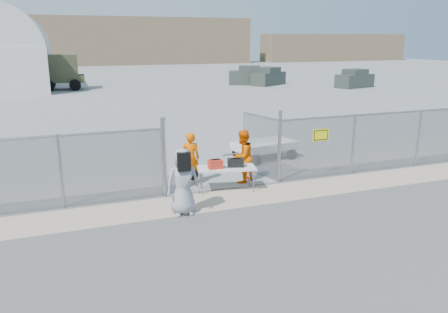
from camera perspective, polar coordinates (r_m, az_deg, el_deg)
name	(u,v)px	position (r m, az deg, el deg)	size (l,w,h in m)	color
ground	(248,210)	(12.77, 3.11, -6.97)	(160.00, 160.00, 0.00)	#575757
tarmac_inside	(106,82)	(53.29, -15.15, 9.38)	(160.00, 80.00, 0.01)	gray
dirt_strip	(235,198)	(13.63, 1.45, -5.47)	(44.00, 1.60, 0.01)	#C6AC93
distant_hills	(113,41)	(89.40, -14.32, 14.40)	(140.00, 6.00, 9.00)	#7F684F
chain_link_fence	(224,156)	(14.19, 0.00, 0.00)	(40.00, 0.20, 2.20)	gray
quonset_hangar	(5,47)	(51.15, -26.73, 12.61)	(9.00, 18.00, 8.00)	silver
folding_table	(226,179)	(14.19, 0.33, -2.95)	(1.86, 0.78, 0.79)	white
orange_bag	(215,164)	(13.93, -1.14, -1.01)	(0.45, 0.30, 0.28)	red
black_duffel	(236,163)	(14.13, 1.51, -0.83)	(0.52, 0.30, 0.25)	black
security_worker_left	(190,159)	(14.70, -4.45, -0.29)	(0.66, 0.44, 1.82)	#FD6300
security_worker_right	(242,156)	(14.93, 2.43, 0.02)	(0.89, 0.69, 1.83)	#FD6300
visitor	(183,182)	(12.22, -5.39, -3.27)	(0.93, 0.61, 1.91)	#9A99A8
utility_trailer	(264,149)	(18.08, 5.28, 0.92)	(3.22, 1.66, 0.78)	white
military_truck	(46,73)	(46.17, -22.26, 10.09)	(7.06, 2.61, 3.37)	#3C4028
parked_vehicle_near	(269,76)	(48.10, 5.84, 10.37)	(4.14, 1.87, 1.87)	#373F38
parked_vehicle_mid	(249,75)	(48.49, 3.33, 10.53)	(4.40, 1.99, 1.99)	#373F38
parked_vehicle_far	(355,79)	(47.22, 16.70, 9.72)	(4.06, 1.84, 1.84)	#373F38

